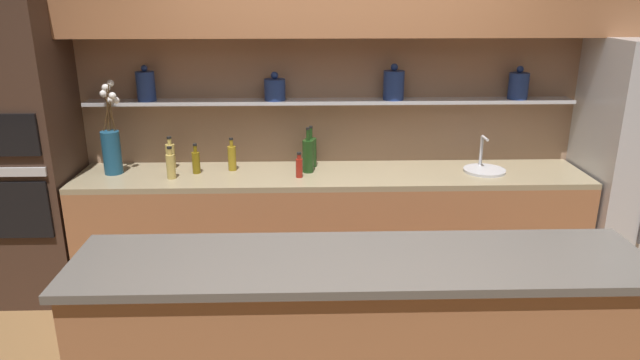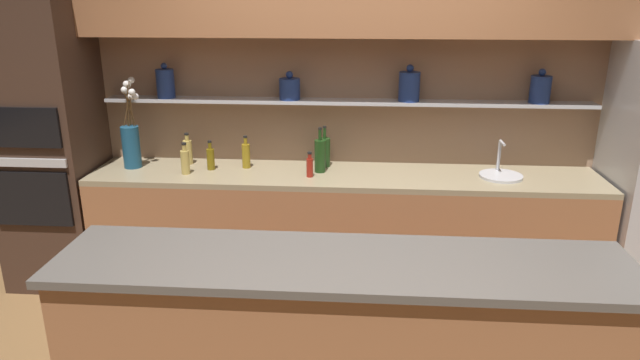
# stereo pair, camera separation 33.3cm
# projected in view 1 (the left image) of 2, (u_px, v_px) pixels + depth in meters

# --- Properties ---
(back_wall_unit) EXTENTS (5.20, 0.44, 2.60)m
(back_wall_unit) POSITION_uv_depth(u_px,v_px,m) (338.00, 81.00, 4.24)
(back_wall_unit) COLOR #937056
(back_wall_unit) RESTS_ON ground_plane
(back_counter_unit) EXTENTS (3.70, 0.62, 0.92)m
(back_counter_unit) POSITION_uv_depth(u_px,v_px,m) (332.00, 231.00, 4.31)
(back_counter_unit) COLOR #99603D
(back_counter_unit) RESTS_ON ground_plane
(island_counter) EXTENTS (2.66, 0.61, 1.02)m
(island_counter) POSITION_uv_depth(u_px,v_px,m) (359.00, 353.00, 2.77)
(island_counter) COLOR #99603D
(island_counter) RESTS_ON ground_plane
(refrigerator) EXTENTS (0.78, 0.73, 1.88)m
(refrigerator) POSITION_uv_depth(u_px,v_px,m) (640.00, 169.00, 4.18)
(refrigerator) COLOR #B7B7BC
(refrigerator) RESTS_ON ground_plane
(oven_tower) EXTENTS (0.68, 0.64, 2.18)m
(oven_tower) POSITION_uv_depth(u_px,v_px,m) (22.00, 154.00, 4.04)
(oven_tower) COLOR #3D281E
(oven_tower) RESTS_ON ground_plane
(flower_vase) EXTENTS (0.16, 0.16, 0.67)m
(flower_vase) POSITION_uv_depth(u_px,v_px,m) (111.00, 144.00, 4.09)
(flower_vase) COLOR navy
(flower_vase) RESTS_ON back_counter_unit
(sink_fixture) EXTENTS (0.30, 0.30, 0.25)m
(sink_fixture) POSITION_uv_depth(u_px,v_px,m) (484.00, 168.00, 4.19)
(sink_fixture) COLOR #B7B7BC
(sink_fixture) RESTS_ON back_counter_unit
(bottle_oil_0) EXTENTS (0.06, 0.06, 0.22)m
(bottle_oil_0) POSITION_uv_depth(u_px,v_px,m) (196.00, 162.00, 4.13)
(bottle_oil_0) COLOR brown
(bottle_oil_0) RESTS_ON back_counter_unit
(bottle_spirit_1) EXTENTS (0.07, 0.07, 0.24)m
(bottle_spirit_1) POSITION_uv_depth(u_px,v_px,m) (171.00, 155.00, 4.25)
(bottle_spirit_1) COLOR tan
(bottle_spirit_1) RESTS_ON back_counter_unit
(bottle_sauce_2) EXTENTS (0.05, 0.05, 0.18)m
(bottle_sauce_2) POSITION_uv_depth(u_px,v_px,m) (299.00, 167.00, 4.04)
(bottle_sauce_2) COLOR maroon
(bottle_sauce_2) RESTS_ON back_counter_unit
(bottle_wine_3) EXTENTS (0.08, 0.08, 0.33)m
(bottle_wine_3) POSITION_uv_depth(u_px,v_px,m) (308.00, 156.00, 4.15)
(bottle_wine_3) COLOR #193814
(bottle_wine_3) RESTS_ON back_counter_unit
(bottle_wine_4) EXTENTS (0.08, 0.08, 0.31)m
(bottle_wine_4) POSITION_uv_depth(u_px,v_px,m) (311.00, 152.00, 4.28)
(bottle_wine_4) COLOR #193814
(bottle_wine_4) RESTS_ON back_counter_unit
(bottle_oil_5) EXTENTS (0.06, 0.06, 0.25)m
(bottle_oil_5) POSITION_uv_depth(u_px,v_px,m) (232.00, 157.00, 4.20)
(bottle_oil_5) COLOR olive
(bottle_oil_5) RESTS_ON back_counter_unit
(bottle_spirit_6) EXTENTS (0.06, 0.06, 0.23)m
(bottle_spirit_6) POSITION_uv_depth(u_px,v_px,m) (171.00, 165.00, 4.01)
(bottle_spirit_6) COLOR tan
(bottle_spirit_6) RESTS_ON back_counter_unit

